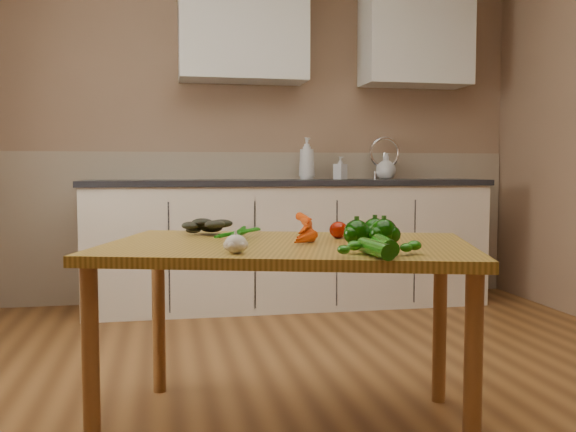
# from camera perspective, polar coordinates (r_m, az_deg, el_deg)

# --- Properties ---
(room) EXTENTS (4.04, 5.04, 2.64)m
(room) POSITION_cam_1_polar(r_m,az_deg,el_deg) (2.56, 4.32, 10.27)
(room) COLOR brown
(room) RESTS_ON ground
(counter_run) EXTENTS (2.84, 0.64, 1.14)m
(counter_run) POSITION_cam_1_polar(r_m,az_deg,el_deg) (4.59, 0.13, -2.29)
(counter_run) COLOR beige
(counter_run) RESTS_ON ground
(upper_cabinets) EXTENTS (2.15, 0.35, 0.70)m
(upper_cabinets) POSITION_cam_1_polar(r_m,az_deg,el_deg) (4.85, 3.44, 15.78)
(upper_cabinets) COLOR silver
(upper_cabinets) RESTS_ON room
(table) EXTENTS (1.51, 1.19, 0.71)m
(table) POSITION_cam_1_polar(r_m,az_deg,el_deg) (2.36, -0.02, -4.30)
(table) COLOR #A67E30
(table) RESTS_ON ground
(soap_bottle_a) EXTENTS (0.16, 0.16, 0.31)m
(soap_bottle_a) POSITION_cam_1_polar(r_m,az_deg,el_deg) (4.71, 1.68, 5.14)
(soap_bottle_a) COLOR silver
(soap_bottle_a) RESTS_ON counter_run
(soap_bottle_b) EXTENTS (0.11, 0.11, 0.17)m
(soap_bottle_b) POSITION_cam_1_polar(r_m,az_deg,el_deg) (4.72, 4.67, 4.28)
(soap_bottle_b) COLOR silver
(soap_bottle_b) RESTS_ON counter_run
(soap_bottle_c) EXTENTS (0.20, 0.20, 0.19)m
(soap_bottle_c) POSITION_cam_1_polar(r_m,az_deg,el_deg) (4.91, 8.70, 4.40)
(soap_bottle_c) COLOR silver
(soap_bottle_c) RESTS_ON counter_run
(carrot_bunch) EXTENTS (0.29, 0.25, 0.07)m
(carrot_bunch) POSITION_cam_1_polar(r_m,az_deg,el_deg) (2.40, -0.36, -1.46)
(carrot_bunch) COLOR #CF3B04
(carrot_bunch) RESTS_ON table
(leafy_greens) EXTENTS (0.19, 0.17, 0.09)m
(leafy_greens) POSITION_cam_1_polar(r_m,az_deg,el_deg) (2.65, -7.37, -0.65)
(leafy_greens) COLOR black
(leafy_greens) RESTS_ON table
(garlic_bulb) EXTENTS (0.07, 0.07, 0.06)m
(garlic_bulb) POSITION_cam_1_polar(r_m,az_deg,el_deg) (2.06, -4.66, -2.49)
(garlic_bulb) COLOR beige
(garlic_bulb) RESTS_ON table
(pepper_a) EXTENTS (0.09, 0.09, 0.09)m
(pepper_a) POSITION_cam_1_polar(r_m,az_deg,el_deg) (2.27, 6.12, -1.51)
(pepper_a) COLOR black
(pepper_a) RESTS_ON table
(pepper_b) EXTENTS (0.09, 0.09, 0.09)m
(pepper_b) POSITION_cam_1_polar(r_m,az_deg,el_deg) (2.35, 7.72, -1.32)
(pepper_b) COLOR black
(pepper_b) RESTS_ON table
(pepper_c) EXTENTS (0.10, 0.10, 0.10)m
(pepper_c) POSITION_cam_1_polar(r_m,az_deg,el_deg) (2.26, 8.52, -1.50)
(pepper_c) COLOR black
(pepper_c) RESTS_ON table
(tomato_a) EXTENTS (0.07, 0.07, 0.07)m
(tomato_a) POSITION_cam_1_polar(r_m,az_deg,el_deg) (2.50, 4.51, -1.24)
(tomato_a) COLOR #921102
(tomato_a) RESTS_ON table
(tomato_b) EXTENTS (0.07, 0.07, 0.07)m
(tomato_b) POSITION_cam_1_polar(r_m,az_deg,el_deg) (2.57, 7.45, -1.12)
(tomato_b) COLOR #DD4905
(tomato_b) RESTS_ON table
(tomato_c) EXTENTS (0.06, 0.06, 0.06)m
(tomato_c) POSITION_cam_1_polar(r_m,az_deg,el_deg) (2.52, 8.40, -1.32)
(tomato_c) COLOR #DD4905
(tomato_c) RESTS_ON table
(zucchini_a) EXTENTS (0.08, 0.20, 0.06)m
(zucchini_a) POSITION_cam_1_polar(r_m,az_deg,el_deg) (2.05, 8.57, -2.61)
(zucchini_a) COLOR #104B08
(zucchini_a) RESTS_ON table
(zucchini_b) EXTENTS (0.06, 0.21, 0.05)m
(zucchini_b) POSITION_cam_1_polar(r_m,az_deg,el_deg) (2.00, 7.77, -2.89)
(zucchini_b) COLOR #104B08
(zucchini_b) RESTS_ON table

